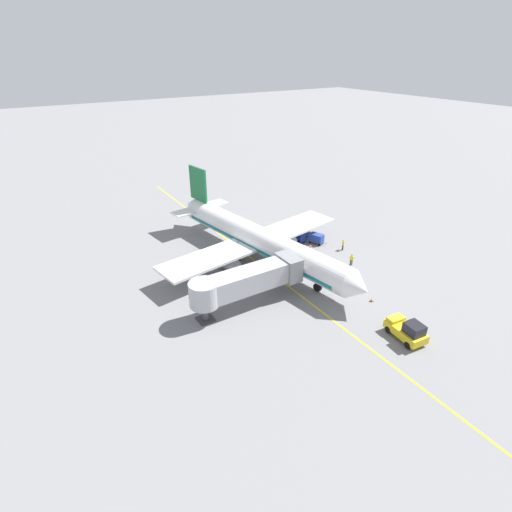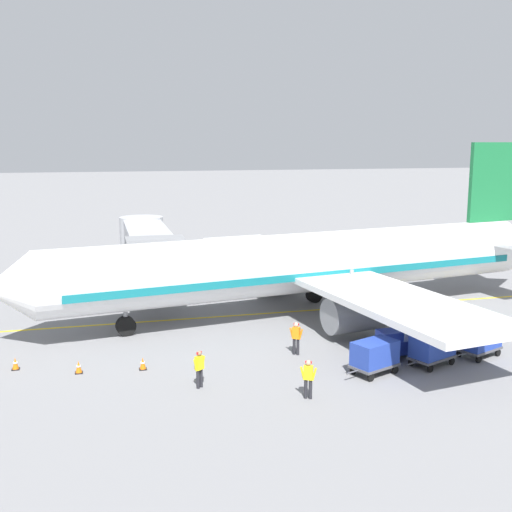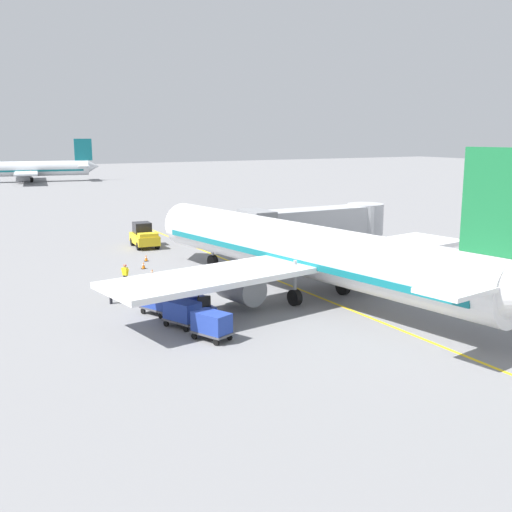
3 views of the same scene
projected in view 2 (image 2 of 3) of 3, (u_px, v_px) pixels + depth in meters
ground_plane at (321, 310)px, 40.40m from camera, size 400.00×400.00×0.00m
gate_lead_in_line at (321, 310)px, 40.40m from camera, size 0.24×80.00×0.01m
parked_airliner at (308, 264)px, 38.94m from camera, size 30.45×37.26×10.63m
jet_bridge at (148, 247)px, 43.70m from camera, size 14.23×3.50×4.98m
baggage_tug_lead at (400, 343)px, 31.37m from camera, size 1.37×2.55×1.62m
baggage_cart_front at (375, 354)px, 29.05m from camera, size 2.04×2.94×1.58m
baggage_cart_second_in_train at (432, 346)px, 30.16m from camera, size 2.04×2.94×1.58m
baggage_cart_third_in_train at (480, 338)px, 31.41m from camera, size 2.04×2.94×1.58m
ground_crew_wing_walker at (199, 367)px, 27.40m from camera, size 0.52×0.62×1.69m
ground_crew_loader at (308, 377)px, 26.23m from camera, size 0.43×0.67×1.69m
ground_crew_marshaller at (296, 337)px, 31.69m from camera, size 0.52×0.62×1.69m
safety_cone_nose_left at (143, 364)px, 29.72m from camera, size 0.36×0.36×0.59m
safety_cone_nose_right at (79, 367)px, 29.25m from camera, size 0.36×0.36×0.59m
safety_cone_wing_tip at (15, 364)px, 29.72m from camera, size 0.36×0.36×0.59m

